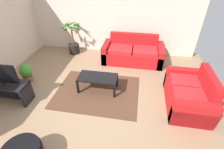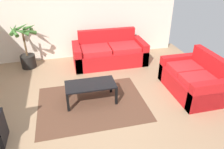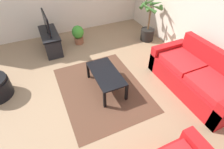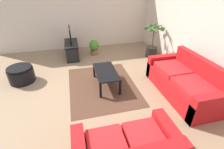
# 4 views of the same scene
# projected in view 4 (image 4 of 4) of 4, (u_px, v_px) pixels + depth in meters

# --- Properties ---
(ground_plane) EXTENTS (6.60, 6.60, 0.00)m
(ground_plane) POSITION_uv_depth(u_px,v_px,m) (85.00, 87.00, 4.21)
(ground_plane) COLOR #937556
(wall_back) EXTENTS (6.00, 0.06, 2.70)m
(wall_back) POSITION_uv_depth(u_px,v_px,m) (198.00, 28.00, 4.17)
(wall_back) COLOR beige
(wall_back) RESTS_ON ground
(wall_left) EXTENTS (0.06, 6.00, 2.70)m
(wall_left) POSITION_uv_depth(u_px,v_px,m) (73.00, 13.00, 6.05)
(wall_left) COLOR beige
(wall_left) RESTS_ON ground
(couch_main) EXTENTS (2.00, 0.90, 0.90)m
(couch_main) POSITION_uv_depth(u_px,v_px,m) (183.00, 83.00, 3.86)
(couch_main) COLOR red
(couch_main) RESTS_ON ground
(tv_stand) EXTENTS (1.10, 0.45, 0.52)m
(tv_stand) POSITION_uv_depth(u_px,v_px,m) (72.00, 48.00, 5.74)
(tv_stand) COLOR black
(tv_stand) RESTS_ON ground
(tv) EXTENTS (0.86, 0.10, 0.53)m
(tv) POSITION_uv_depth(u_px,v_px,m) (70.00, 35.00, 5.51)
(tv) COLOR black
(tv) RESTS_ON tv_stand
(coffee_table) EXTENTS (1.03, 0.52, 0.42)m
(coffee_table) POSITION_uv_depth(u_px,v_px,m) (106.00, 73.00, 4.14)
(coffee_table) COLOR black
(coffee_table) RESTS_ON ground
(area_rug) EXTENTS (2.20, 1.70, 0.01)m
(area_rug) POSITION_uv_depth(u_px,v_px,m) (102.00, 85.00, 4.30)
(area_rug) COLOR #513323
(area_rug) RESTS_ON ground
(potted_palm) EXTENTS (0.72, 0.77, 1.21)m
(potted_palm) POSITION_uv_depth(u_px,v_px,m) (153.00, 43.00, 5.67)
(potted_palm) COLOR black
(potted_palm) RESTS_ON ground
(potted_plant_small) EXTENTS (0.34, 0.34, 0.55)m
(potted_plant_small) POSITION_uv_depth(u_px,v_px,m) (94.00, 47.00, 5.94)
(potted_plant_small) COLOR brown
(potted_plant_small) RESTS_ON ground
(ottoman) EXTENTS (0.66, 0.66, 0.43)m
(ottoman) POSITION_uv_depth(u_px,v_px,m) (21.00, 74.00, 4.37)
(ottoman) COLOR black
(ottoman) RESTS_ON ground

